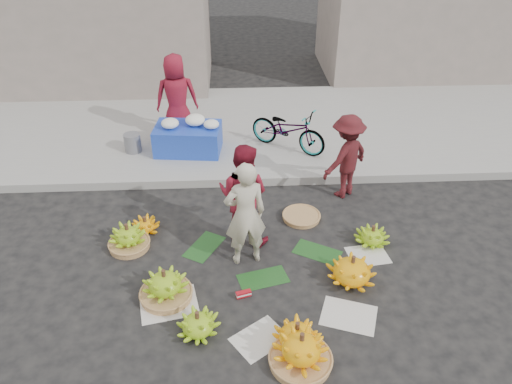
{
  "coord_description": "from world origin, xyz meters",
  "views": [
    {
      "loc": [
        -0.44,
        -5.08,
        4.57
      ],
      "look_at": [
        -0.14,
        0.83,
        0.7
      ],
      "focal_mm": 35.0,
      "sensor_mm": 36.0,
      "label": 1
    }
  ],
  "objects_px": {
    "banana_bunch_4": "(352,270)",
    "flower_table": "(188,137)",
    "vendor_cream": "(245,214)",
    "bicycle": "(288,129)",
    "banana_bunch_0": "(165,286)"
  },
  "relations": [
    {
      "from": "vendor_cream",
      "to": "banana_bunch_4",
      "type": "bearing_deg",
      "value": 147.15
    },
    {
      "from": "banana_bunch_4",
      "to": "vendor_cream",
      "type": "bearing_deg",
      "value": 159.94
    },
    {
      "from": "banana_bunch_0",
      "to": "banana_bunch_4",
      "type": "height_order",
      "value": "banana_bunch_0"
    },
    {
      "from": "banana_bunch_4",
      "to": "banana_bunch_0",
      "type": "bearing_deg",
      "value": -175.78
    },
    {
      "from": "banana_bunch_0",
      "to": "banana_bunch_4",
      "type": "bearing_deg",
      "value": 4.22
    },
    {
      "from": "banana_bunch_0",
      "to": "bicycle",
      "type": "relative_size",
      "value": 0.43
    },
    {
      "from": "banana_bunch_4",
      "to": "flower_table",
      "type": "relative_size",
      "value": 0.69
    },
    {
      "from": "banana_bunch_4",
      "to": "vendor_cream",
      "type": "height_order",
      "value": "vendor_cream"
    },
    {
      "from": "bicycle",
      "to": "banana_bunch_4",
      "type": "bearing_deg",
      "value": -138.02
    },
    {
      "from": "banana_bunch_0",
      "to": "banana_bunch_4",
      "type": "xyz_separation_m",
      "value": [
        2.39,
        0.18,
        -0.0
      ]
    },
    {
      "from": "banana_bunch_4",
      "to": "flower_table",
      "type": "height_order",
      "value": "flower_table"
    },
    {
      "from": "vendor_cream",
      "to": "bicycle",
      "type": "bearing_deg",
      "value": -119.24
    },
    {
      "from": "banana_bunch_0",
      "to": "banana_bunch_4",
      "type": "distance_m",
      "value": 2.4
    },
    {
      "from": "flower_table",
      "to": "banana_bunch_0",
      "type": "bearing_deg",
      "value": -85.04
    },
    {
      "from": "banana_bunch_0",
      "to": "vendor_cream",
      "type": "relative_size",
      "value": 0.42
    }
  ]
}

